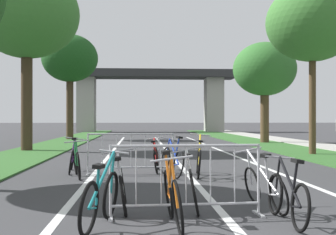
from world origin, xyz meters
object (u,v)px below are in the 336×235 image
(bicycle_blue_6, at_px, (172,160))
(bicycle_red_7, at_px, (156,158))
(tree_left_pine_near, at_px, (70,59))
(tree_right_maple_mid, at_px, (265,70))
(bicycle_orange_8, at_px, (172,197))
(bicycle_green_9, at_px, (77,162))
(bicycle_yellow_2, at_px, (199,161))
(crowd_barrier_nearest, at_px, (186,181))
(tree_right_pine_far, at_px, (312,23))
(bicycle_silver_0, at_px, (122,187))
(tree_left_cypress_far, at_px, (27,15))
(bicycle_white_5, at_px, (193,185))
(bicycle_purple_4, at_px, (72,159))
(bicycle_black_1, at_px, (287,197))
(crowd_barrier_second, at_px, (131,154))
(bicycle_teal_3, at_px, (101,199))
(bicycle_silver_10, at_px, (264,186))

(bicycle_blue_6, bearing_deg, bicycle_red_7, 96.43)
(tree_left_pine_near, bearing_deg, tree_right_maple_mid, -22.56)
(bicycle_orange_8, distance_m, bicycle_green_9, 5.44)
(tree_right_maple_mid, bearing_deg, bicycle_yellow_2, -111.72)
(crowd_barrier_nearest, bearing_deg, bicycle_orange_8, -112.18)
(bicycle_orange_8, bearing_deg, bicycle_green_9, -71.57)
(bicycle_blue_6, bearing_deg, tree_left_pine_near, 92.14)
(tree_right_pine_far, height_order, bicycle_blue_6, tree_right_pine_far)
(bicycle_silver_0, height_order, bicycle_red_7, bicycle_silver_0)
(tree_left_cypress_far, relative_size, bicycle_white_5, 4.65)
(tree_left_cypress_far, xyz_separation_m, bicycle_white_5, (5.71, -12.86, -5.55))
(tree_right_pine_far, height_order, bicycle_purple_4, tree_right_pine_far)
(tree_left_cypress_far, bearing_deg, tree_left_pine_near, 88.75)
(tree_left_cypress_far, relative_size, tree_right_pine_far, 1.18)
(tree_right_pine_far, bearing_deg, bicycle_red_7, -141.24)
(tree_left_cypress_far, relative_size, tree_right_maple_mid, 1.35)
(tree_right_maple_mid, relative_size, bicycle_black_1, 3.56)
(bicycle_black_1, height_order, bicycle_blue_6, bicycle_blue_6)
(bicycle_yellow_2, xyz_separation_m, bicycle_white_5, (-0.63, -3.97, 0.00))
(bicycle_silver_0, bearing_deg, tree_right_maple_mid, 65.49)
(crowd_barrier_second, bearing_deg, bicycle_teal_3, -93.07)
(tree_right_pine_far, distance_m, bicycle_yellow_2, 9.35)
(tree_right_maple_mid, relative_size, bicycle_silver_10, 3.54)
(tree_left_pine_near, height_order, crowd_barrier_second, tree_left_pine_near)
(tree_right_pine_far, distance_m, crowd_barrier_nearest, 13.04)
(crowd_barrier_second, xyz_separation_m, bicycle_silver_0, (-0.06, -4.41, -0.17))
(bicycle_silver_0, xyz_separation_m, bicycle_yellow_2, (1.73, 3.92, 0.04))
(bicycle_red_7, bearing_deg, tree_left_cypress_far, 128.93)
(bicycle_yellow_2, height_order, bicycle_silver_10, bicycle_yellow_2)
(tree_right_maple_mid, distance_m, bicycle_purple_4, 16.73)
(tree_left_cypress_far, height_order, bicycle_white_5, tree_left_cypress_far)
(tree_left_pine_near, relative_size, bicycle_yellow_2, 3.95)
(tree_left_cypress_far, xyz_separation_m, bicycle_red_7, (5.33, -7.85, -5.58))
(tree_left_cypress_far, relative_size, bicycle_silver_0, 4.76)
(tree_right_maple_mid, relative_size, bicycle_silver_0, 3.52)
(tree_right_maple_mid, height_order, bicycle_blue_6, tree_right_maple_mid)
(tree_left_cypress_far, distance_m, tree_left_pine_near, 10.65)
(tree_right_pine_far, bearing_deg, bicycle_black_1, -113.20)
(bicycle_yellow_2, distance_m, bicycle_red_7, 1.45)
(tree_right_maple_mid, bearing_deg, crowd_barrier_nearest, -109.08)
(tree_left_cypress_far, xyz_separation_m, bicycle_silver_10, (6.83, -12.93, -5.57))
(tree_right_pine_far, xyz_separation_m, bicycle_teal_3, (-7.24, -11.11, -4.78))
(tree_right_pine_far, height_order, crowd_barrier_second, tree_right_pine_far)
(tree_left_cypress_far, distance_m, bicycle_white_5, 15.13)
(tree_left_pine_near, bearing_deg, bicycle_teal_3, -80.42)
(bicycle_black_1, distance_m, bicycle_orange_8, 1.59)
(bicycle_white_5, bearing_deg, crowd_barrier_nearest, -101.54)
(crowd_barrier_nearest, bearing_deg, tree_right_maple_mid, 70.92)
(bicycle_blue_6, bearing_deg, tree_right_pine_far, 31.89)
(crowd_barrier_nearest, bearing_deg, bicycle_white_5, 72.93)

